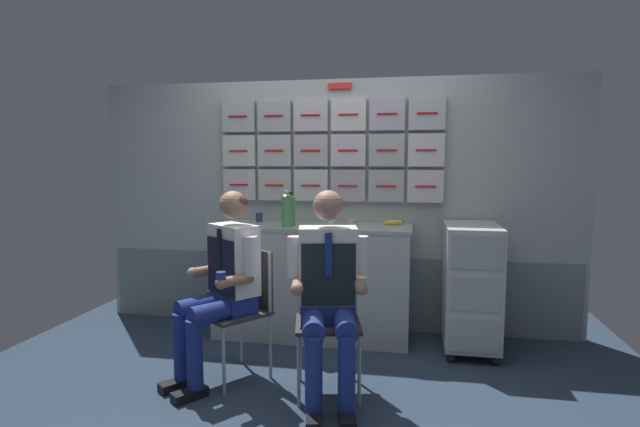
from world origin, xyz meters
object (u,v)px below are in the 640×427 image
Objects in this scene: sparkling_bottle_green at (286,210)px; snack_banana at (394,223)px; service_trolley at (471,284)px; folding_chair_right at (327,306)px; coffee_cup_white at (352,223)px; crew_member_right at (328,285)px; folding_chair_left at (244,298)px; crew_member_left at (223,278)px.

sparkling_bottle_green is 1.70× the size of snack_banana.
service_trolley is 1.14× the size of folding_chair_right.
sparkling_bottle_green is at bearing -172.16° from coffee_cup_white.
crew_member_right is at bearing -134.07° from service_trolley.
crew_member_left is (-0.10, -0.13, 0.17)m from folding_chair_left.
coffee_cup_white is at bearing 7.84° from sparkling_bottle_green.
crew_member_left reaches higher than service_trolley.
folding_chair_right is at bearing -109.98° from snack_banana.
coffee_cup_white is (0.02, 0.98, 0.26)m from crew_member_right.
coffee_cup_white is (0.51, 0.07, -0.10)m from sparkling_bottle_green.
crew_member_left reaches higher than snack_banana.
crew_member_right reaches higher than service_trolley.
crew_member_right is 17.60× the size of coffee_cup_white.
crew_member_right is at bearing -106.03° from snack_banana.
folding_chair_left is at bearing -131.20° from coffee_cup_white.
sparkling_bottle_green is at bearing 121.47° from folding_chair_right.
crew_member_left is 0.73m from crew_member_right.
snack_banana is at bearing 73.97° from crew_member_right.
coffee_cup_white reaches higher than snack_banana.
crew_member_right reaches higher than folding_chair_left.
snack_banana is at bearing 18.63° from sparkling_bottle_green.
folding_chair_left is 5.00× the size of snack_banana.
coffee_cup_white is (-0.92, 0.01, 0.45)m from service_trolley.
crew_member_right is at bearing -9.06° from crew_member_left.
folding_chair_left is 0.69m from crew_member_right.
coffee_cup_white reaches higher than folding_chair_right.
folding_chair_left is at bearing -135.56° from snack_banana.
folding_chair_left is 0.87m from sparkling_bottle_green.
crew_member_right reaches higher than crew_member_left.
coffee_cup_white is 0.42× the size of snack_banana.
crew_member_left is 17.37× the size of coffee_cup_white.
sparkling_bottle_green is (-1.44, -0.07, 0.55)m from service_trolley.
sparkling_bottle_green is at bearing 118.50° from crew_member_right.
service_trolley is 1.54m from sparkling_bottle_green.
folding_chair_left is 0.68× the size of crew_member_left.
service_trolley is at bearing 27.31° from crew_member_left.
coffee_cup_white is at bearing 48.80° from folding_chair_left.
folding_chair_left is 1.00× the size of folding_chair_right.
sparkling_bottle_green is 0.53m from coffee_cup_white.
service_trolley is 5.68× the size of snack_banana.
crew_member_right is 1.10m from sparkling_bottle_green.
folding_chair_right is (-0.98, -0.82, 0.01)m from service_trolley.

